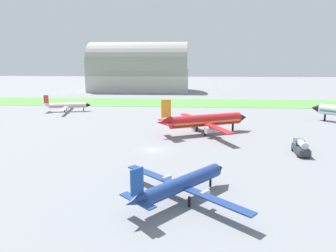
# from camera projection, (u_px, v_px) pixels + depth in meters

# --- Properties ---
(ground_plane) EXTENTS (600.00, 600.00, 0.00)m
(ground_plane) POSITION_uv_depth(u_px,v_px,m) (153.00, 150.00, 71.05)
(ground_plane) COLOR gray
(grass_taxiway_strip) EXTENTS (360.00, 28.00, 0.08)m
(grass_taxiway_strip) POSITION_uv_depth(u_px,v_px,m) (172.00, 103.00, 147.49)
(grass_taxiway_strip) COLOR #549342
(grass_taxiway_strip) RESTS_ON ground_plane
(airplane_midfield_jet) EXTENTS (27.05, 27.18, 10.23)m
(airplane_midfield_jet) POSITION_uv_depth(u_px,v_px,m) (204.00, 121.00, 85.95)
(airplane_midfield_jet) COLOR red
(airplane_midfield_jet) RESTS_ON ground_plane
(airplane_foreground_turboprop) EXTENTS (19.13, 17.43, 7.27)m
(airplane_foreground_turboprop) POSITION_uv_depth(u_px,v_px,m) (182.00, 184.00, 45.11)
(airplane_foreground_turboprop) COLOR navy
(airplane_foreground_turboprop) RESTS_ON ground_plane
(airplane_taxiing_turboprop) EXTENTS (19.17, 22.27, 6.73)m
(airplane_taxiing_turboprop) POSITION_uv_depth(u_px,v_px,m) (67.00, 105.00, 122.35)
(airplane_taxiing_turboprop) COLOR white
(airplane_taxiing_turboprop) RESTS_ON ground_plane
(fuel_truck_near_gate) EXTENTS (2.97, 6.64, 3.29)m
(fuel_truck_near_gate) POSITION_uv_depth(u_px,v_px,m) (301.00, 147.00, 67.48)
(fuel_truck_near_gate) COLOR #2D333D
(fuel_truck_near_gate) RESTS_ON ground_plane
(hangar_distant) EXTENTS (64.30, 29.89, 31.43)m
(hangar_distant) POSITION_uv_depth(u_px,v_px,m) (139.00, 70.00, 199.19)
(hangar_distant) COLOR #BCB7B2
(hangar_distant) RESTS_ON ground_plane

